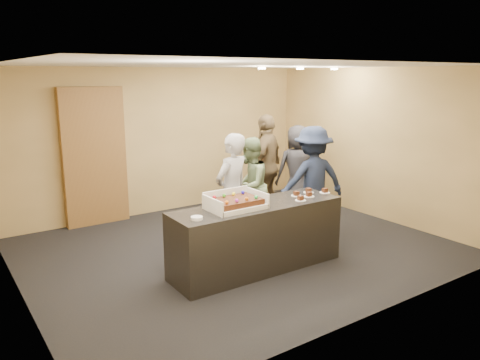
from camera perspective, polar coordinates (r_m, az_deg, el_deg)
The scene contains 17 objects.
room at distance 6.80m, azimuth -0.28°, elevation 2.38°, with size 6.04×6.00×2.70m.
serving_counter at distance 6.30m, azimuth 2.08°, elevation -6.94°, with size 2.40×0.70×0.90m, color black.
storage_cabinet at distance 8.42m, azimuth -17.33°, elevation 2.69°, with size 1.08×0.15×2.38m, color brown.
cake_box at distance 5.99m, azimuth -0.65°, elevation -3.02°, with size 0.71×0.49×0.21m.
sheet_cake at distance 5.95m, azimuth -0.51°, elevation -2.61°, with size 0.61×0.42×0.12m.
plate_stack at distance 5.56m, azimuth -5.30°, elevation -4.64°, with size 0.14×0.14×0.04m, color white.
slice_a at distance 6.40m, azimuth 7.39°, elevation -2.30°, with size 0.15×0.15×0.07m.
slice_b at distance 6.63m, azimuth 6.88°, elevation -1.74°, with size 0.15×0.15×0.07m.
slice_c at distance 6.62m, azimuth 8.41°, elevation -1.83°, with size 0.15×0.15×0.07m.
slice_d at distance 6.84m, azimuth 8.36°, elevation -1.35°, with size 0.15×0.15×0.07m.
slice_e at distance 6.87m, azimuth 10.30°, elevation -1.36°, with size 0.15×0.15×0.07m.
person_server_grey at distance 6.91m, azimuth -1.00°, elevation -1.48°, with size 0.64×0.42×1.75m, color #AAAAB0.
person_sage_man at distance 7.62m, azimuth 1.15°, elevation -0.73°, with size 0.77×0.60×1.59m, color gray.
person_navy_man at distance 7.79m, azimuth 8.81°, elevation 0.04°, with size 1.14×0.65×1.76m, color #1B253F.
person_brown_extra at distance 8.51m, azimuth 3.27°, elevation 1.69°, with size 1.11×0.46×1.89m, color brown.
person_dark_suit at distance 8.87m, azimuth 7.03°, elevation 1.33°, with size 0.81×0.53×1.66m, color #2A292F.
ceiling_spotlights at distance 8.07m, azimuth 7.34°, elevation 13.34°, with size 1.72×0.12×0.03m.
Camera 1 is at (-3.76, -5.53, 2.58)m, focal length 35.00 mm.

